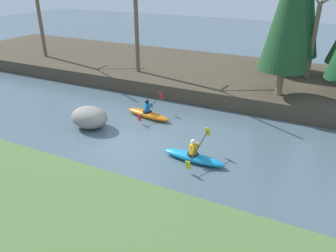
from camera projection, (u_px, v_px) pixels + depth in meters
ground_plane at (127, 145)px, 14.87m from camera, size 90.00×90.00×0.00m
riverbank_far at (208, 75)px, 23.40m from camera, size 44.00×9.70×0.91m
conifer_tree_left at (292, 5)px, 16.34m from camera, size 2.64×2.64×8.05m
bare_tree_upstream at (40, 12)px, 25.13m from camera, size 3.94×3.89×7.17m
bare_tree_mid_upstream at (137, 18)px, 21.08m from camera, size 4.11×4.06×7.50m
bare_tree_mid_downstream at (316, 32)px, 20.05m from camera, size 3.40×3.36×6.15m
kayaker_lead at (194, 157)px, 13.54m from camera, size 2.78×2.07×1.20m
kayaker_middle at (148, 114)px, 17.60m from camera, size 2.80×2.07×1.20m
boulder_midstream at (89, 117)px, 16.36m from camera, size 1.92×1.51×1.09m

